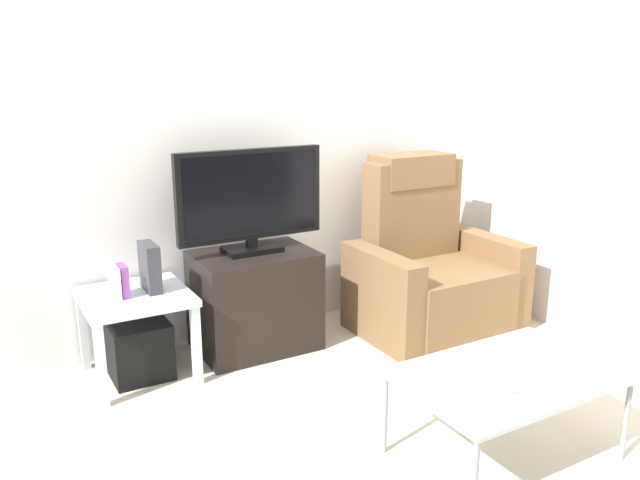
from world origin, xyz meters
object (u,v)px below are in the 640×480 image
television (251,199)px  book_leftmost (115,283)px  subwoofer_box (139,349)px  cell_phone (499,385)px  game_console (150,267)px  recliner_armchair (429,270)px  coffee_table (508,378)px  tv_stand (255,300)px  side_table (136,307)px  book_middle (123,281)px

television → book_leftmost: bearing=-175.1°
subwoofer_box → cell_phone: size_ratio=2.03×
book_leftmost → game_console: game_console is taller
recliner_armchair → book_leftmost: recliner_armchair is taller
book_leftmost → coffee_table: book_leftmost is taller
tv_stand → book_leftmost: 0.83m
side_table → book_middle: book_middle is taller
recliner_armchair → subwoofer_box: recliner_armchair is taller
recliner_armchair → tv_stand: bearing=168.9°
recliner_armchair → game_console: 1.72m
game_console → cell_phone: (0.94, -1.57, -0.20)m
recliner_armchair → side_table: bearing=174.5°
book_leftmost → book_middle: 0.04m
television → game_console: 0.67m
book_middle → television: bearing=5.2°
book_leftmost → tv_stand: bearing=3.5°
game_console → recliner_armchair: bearing=-7.5°
game_console → book_middle: bearing=-168.4°
tv_stand → subwoofer_box: tv_stand is taller
tv_stand → book_middle: bearing=-176.3°
side_table → coffee_table: size_ratio=0.60×
tv_stand → subwoofer_box: bearing=-177.6°
recliner_armchair → coffee_table: (-0.64, -1.29, -0.01)m
recliner_armchair → book_leftmost: 1.90m
side_table → cell_phone: bearing=-56.7°
book_leftmost → side_table: bearing=11.3°
game_console → side_table: bearing=-173.7°
television → subwoofer_box: bearing=-176.0°
tv_stand → coffee_table: size_ratio=0.75×
tv_stand → book_middle: (-0.75, -0.05, 0.26)m
side_table → book_leftmost: size_ratio=3.28×
tv_stand → book_leftmost: (-0.79, -0.05, 0.26)m
tv_stand → cell_phone: 1.63m
recliner_armchair → television: bearing=167.9°
book_leftmost → game_console: 0.20m
tv_stand → cell_phone: bearing=-78.0°
book_leftmost → game_console: (0.19, 0.03, 0.04)m
subwoofer_box → game_console: 0.45m
tv_stand → recliner_armchair: (1.10, -0.24, 0.08)m
book_leftmost → book_middle: (0.04, 0.00, 0.00)m
television → cell_phone: (0.34, -1.61, -0.50)m
book_middle → subwoofer_box: bearing=19.7°
recliner_armchair → game_console: size_ratio=4.25×
recliner_armchair → cell_phone: (-0.76, -1.35, 0.02)m
coffee_table → recliner_armchair: bearing=63.5°
coffee_table → book_leftmost: bearing=130.1°
television → recliner_armchair: (1.10, -0.26, -0.52)m
book_middle → coffee_table: book_middle is taller
book_leftmost → book_middle: book_middle is taller
game_console → cell_phone: 1.84m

